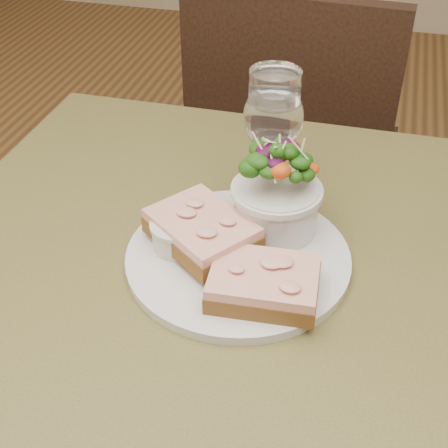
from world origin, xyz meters
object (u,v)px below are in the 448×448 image
(chair_far, at_px, (293,217))
(ramekin, at_px, (177,234))
(sandwich_back, at_px, (202,230))
(sandwich_front, at_px, (264,283))
(wine_glass, at_px, (273,120))
(cafe_table, at_px, (231,334))
(dinner_plate, at_px, (238,257))
(salad_bowl, at_px, (277,189))

(chair_far, height_order, ramekin, chair_far)
(chair_far, relative_size, sandwich_back, 5.83)
(sandwich_back, bearing_deg, sandwich_front, 1.30)
(chair_far, height_order, wine_glass, wine_glass)
(cafe_table, xyz_separation_m, sandwich_back, (-0.04, 0.03, 0.14))
(dinner_plate, height_order, salad_bowl, salad_bowl)
(chair_far, bearing_deg, cafe_table, 95.60)
(sandwich_back, bearing_deg, wine_glass, 103.40)
(salad_bowl, distance_m, wine_glass, 0.09)
(dinner_plate, bearing_deg, sandwich_front, -54.01)
(chair_far, xyz_separation_m, salad_bowl, (0.06, -0.66, 0.53))
(sandwich_front, height_order, sandwich_back, sandwich_back)
(cafe_table, bearing_deg, salad_bowl, 69.12)
(dinner_plate, xyz_separation_m, sandwich_back, (-0.05, 0.00, 0.03))
(dinner_plate, height_order, sandwich_front, sandwich_front)
(sandwich_back, height_order, salad_bowl, salad_bowl)
(sandwich_front, distance_m, sandwich_back, 0.11)
(dinner_plate, height_order, wine_glass, wine_glass)
(dinner_plate, bearing_deg, sandwich_back, 176.60)
(cafe_table, height_order, ramekin, ramekin)
(salad_bowl, bearing_deg, sandwich_back, -142.64)
(dinner_plate, relative_size, salad_bowl, 2.13)
(sandwich_back, xyz_separation_m, wine_glass, (0.06, 0.13, 0.09))
(chair_far, relative_size, salad_bowl, 7.09)
(sandwich_front, xyz_separation_m, sandwich_back, (-0.09, 0.06, 0.01))
(sandwich_back, xyz_separation_m, ramekin, (-0.03, -0.01, -0.00))
(sandwich_back, relative_size, ramekin, 2.56)
(sandwich_front, xyz_separation_m, ramekin, (-0.12, 0.05, 0.00))
(ramekin, height_order, wine_glass, wine_glass)
(wine_glass, bearing_deg, dinner_plate, -94.65)
(wine_glass, bearing_deg, chair_far, 93.43)
(ramekin, relative_size, wine_glass, 0.35)
(chair_far, distance_m, wine_glass, 0.82)
(cafe_table, bearing_deg, wine_glass, 85.78)
(sandwich_back, height_order, ramekin, sandwich_back)
(chair_far, distance_m, salad_bowl, 0.84)
(sandwich_front, bearing_deg, salad_bowl, 91.45)
(dinner_plate, distance_m, sandwich_back, 0.05)
(sandwich_front, relative_size, sandwich_back, 0.81)
(wine_glass, bearing_deg, sandwich_front, -80.47)
(sandwich_back, relative_size, salad_bowl, 1.22)
(salad_bowl, bearing_deg, ramekin, -147.64)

